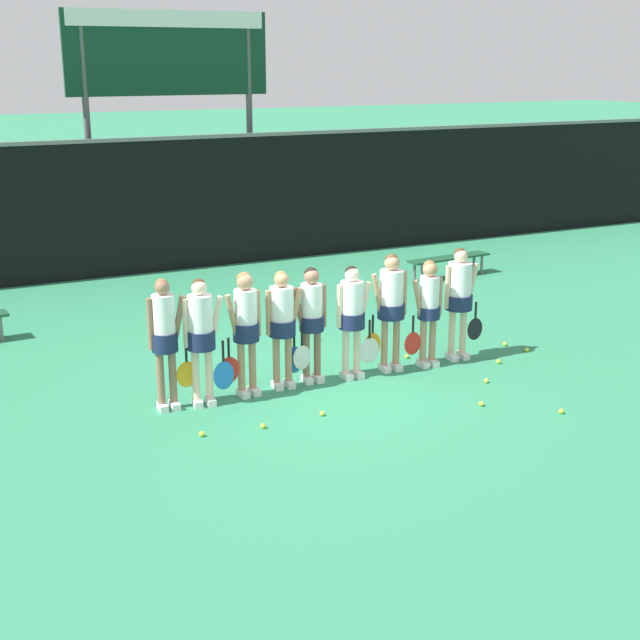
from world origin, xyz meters
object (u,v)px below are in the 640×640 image
at_px(tennis_ball_0, 481,404).
at_px(tennis_ball_6, 561,411).
at_px(tennis_ball_9, 486,381).
at_px(player_2, 245,324).
at_px(player_6, 391,302).
at_px(tennis_ball_4, 505,344).
at_px(bench_far, 449,259).
at_px(player_7, 429,305).
at_px(scoreboard, 169,68).
at_px(tennis_ball_5, 202,434).
at_px(player_1, 201,332).
at_px(tennis_ball_3, 451,332).
at_px(player_8, 459,294).
at_px(tennis_ball_2, 527,350).
at_px(player_3, 282,320).
at_px(tennis_ball_11, 499,361).
at_px(tennis_ball_8, 322,414).
at_px(tennis_ball_7, 263,426).
at_px(player_4, 311,315).
at_px(player_5, 352,313).
at_px(tennis_ball_1, 407,356).
at_px(player_0, 165,334).
at_px(tennis_ball_10, 318,339).

bearing_deg(tennis_ball_0, tennis_ball_6, -41.64).
distance_m(tennis_ball_0, tennis_ball_9, 0.90).
bearing_deg(player_2, tennis_ball_0, -38.97).
bearing_deg(player_6, player_2, -173.22).
bearing_deg(tennis_ball_4, bench_far, 66.68).
bearing_deg(player_2, player_7, -6.40).
bearing_deg(player_7, player_2, -177.47).
relative_size(scoreboard, tennis_ball_5, 79.25).
relative_size(player_1, tennis_ball_3, 25.47).
bearing_deg(player_8, tennis_ball_4, 11.61).
relative_size(bench_far, player_2, 1.15).
bearing_deg(tennis_ball_2, player_3, 176.18).
bearing_deg(tennis_ball_2, player_6, 174.50).
relative_size(scoreboard, tennis_ball_11, 79.45).
distance_m(player_2, tennis_ball_3, 4.36).
bearing_deg(player_1, player_3, 12.96).
relative_size(tennis_ball_8, tennis_ball_11, 0.94).
distance_m(player_1, player_3, 1.22).
distance_m(tennis_ball_2, tennis_ball_9, 1.66).
distance_m(tennis_ball_3, tennis_ball_4, 1.01).
relative_size(player_3, tennis_ball_6, 24.80).
relative_size(player_7, tennis_ball_8, 25.00).
xyz_separation_m(player_6, tennis_ball_5, (-3.28, -1.08, -1.01)).
distance_m(player_7, tennis_ball_7, 3.42).
relative_size(player_4, tennis_ball_2, 24.70).
bearing_deg(player_5, tennis_ball_6, -54.08).
height_order(player_2, player_3, player_2).
bearing_deg(player_3, tennis_ball_11, -5.66).
bearing_deg(tennis_ball_1, player_7, -77.82).
height_order(player_1, player_2, player_2).
bearing_deg(tennis_ball_2, player_5, 176.40).
xyz_separation_m(scoreboard, player_5, (-0.14, -8.60, -3.26)).
xyz_separation_m(player_0, player_7, (3.97, -0.06, -0.07)).
distance_m(player_8, tennis_ball_5, 4.71).
xyz_separation_m(player_7, tennis_ball_3, (1.24, 1.17, -0.91)).
bearing_deg(tennis_ball_3, bench_far, 56.29).
xyz_separation_m(player_1, player_7, (3.50, 0.01, -0.06)).
height_order(player_4, player_7, player_4).
xyz_separation_m(player_0, tennis_ball_5, (0.09, -1.06, -0.98)).
xyz_separation_m(tennis_ball_1, tennis_ball_2, (1.86, -0.56, -0.00)).
height_order(player_0, player_6, player_0).
relative_size(tennis_ball_5, tennis_ball_9, 1.05).
height_order(scoreboard, player_3, scoreboard).
height_order(scoreboard, tennis_ball_0, scoreboard).
bearing_deg(tennis_ball_3, tennis_ball_2, -67.82).
bearing_deg(bench_far, player_5, -141.54).
bearing_deg(tennis_ball_0, tennis_ball_5, 169.19).
xyz_separation_m(scoreboard, tennis_ball_1, (1.02, -8.23, -4.19)).
bearing_deg(tennis_ball_8, tennis_ball_10, 64.56).
bearing_deg(tennis_ball_0, player_6, 101.34).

